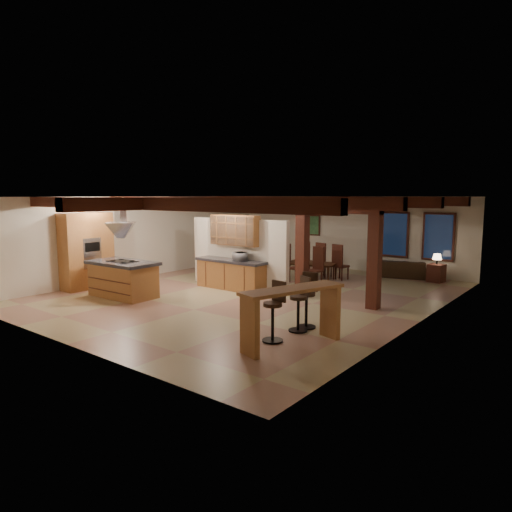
{
  "coord_description": "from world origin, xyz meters",
  "views": [
    {
      "loc": [
        8.36,
        -10.58,
        2.94
      ],
      "look_at": [
        -0.29,
        0.5,
        1.07
      ],
      "focal_mm": 32.0,
      "sensor_mm": 36.0,
      "label": 1
    }
  ],
  "objects_px": {
    "dining_table": "(311,271)",
    "bar_counter": "(292,307)",
    "kitchen_island": "(123,279)",
    "sofa": "(402,269)"
  },
  "relations": [
    {
      "from": "dining_table",
      "to": "kitchen_island",
      "type": "bearing_deg",
      "value": -125.94
    },
    {
      "from": "kitchen_island",
      "to": "bar_counter",
      "type": "height_order",
      "value": "bar_counter"
    },
    {
      "from": "dining_table",
      "to": "bar_counter",
      "type": "xyz_separation_m",
      "value": [
        3.45,
        -6.42,
        0.49
      ]
    },
    {
      "from": "dining_table",
      "to": "sofa",
      "type": "relative_size",
      "value": 0.8
    },
    {
      "from": "dining_table",
      "to": "bar_counter",
      "type": "relative_size",
      "value": 0.74
    },
    {
      "from": "sofa",
      "to": "kitchen_island",
      "type": "bearing_deg",
      "value": 41.84
    },
    {
      "from": "kitchen_island",
      "to": "dining_table",
      "type": "xyz_separation_m",
      "value": [
        2.88,
        5.77,
        -0.23
      ]
    },
    {
      "from": "dining_table",
      "to": "sofa",
      "type": "distance_m",
      "value": 3.38
    },
    {
      "from": "sofa",
      "to": "dining_table",
      "type": "bearing_deg",
      "value": 29.77
    },
    {
      "from": "kitchen_island",
      "to": "bar_counter",
      "type": "distance_m",
      "value": 6.37
    }
  ]
}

